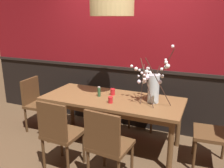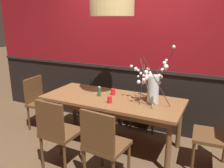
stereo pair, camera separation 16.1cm
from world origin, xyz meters
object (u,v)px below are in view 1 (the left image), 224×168
(vase_with_blossoms, at_px, (153,86))
(condiment_bottle, at_px, (99,92))
(chair_head_west_end, at_px, (36,101))
(chair_head_east_end, at_px, (219,131))
(chair_near_side_left, at_px, (59,132))
(dining_table, at_px, (112,103))
(chair_far_side_left, at_px, (114,92))
(candle_holder_nearer_edge, at_px, (110,100))
(chair_far_side_right, at_px, (145,98))
(candle_holder_nearer_center, at_px, (113,92))
(pendant_lamp, at_px, (112,8))
(chair_near_side_right, at_px, (107,143))

(vase_with_blossoms, distance_m, condiment_bottle, 0.80)
(chair_head_west_end, xyz_separation_m, chair_head_east_end, (2.82, 0.03, 0.00))
(chair_near_side_left, relative_size, chair_head_east_end, 1.06)
(chair_head_west_end, xyz_separation_m, vase_with_blossoms, (1.96, 0.09, 0.46))
(chair_near_side_left, distance_m, condiment_bottle, 0.88)
(dining_table, height_order, chair_far_side_left, chair_far_side_left)
(candle_holder_nearer_edge, distance_m, condiment_bottle, 0.33)
(vase_with_blossoms, bearing_deg, chair_head_east_end, -3.54)
(chair_near_side_left, relative_size, chair_far_side_left, 0.98)
(chair_far_side_left, height_order, candle_holder_nearer_edge, chair_far_side_left)
(chair_near_side_left, distance_m, chair_far_side_left, 1.70)
(chair_far_side_right, bearing_deg, candle_holder_nearer_center, -115.65)
(condiment_bottle, distance_m, pendant_lamp, 1.19)
(candle_holder_nearer_edge, relative_size, condiment_bottle, 0.61)
(condiment_bottle, bearing_deg, chair_far_side_right, 59.38)
(vase_with_blossoms, height_order, candle_holder_nearer_center, vase_with_blossoms)
(vase_with_blossoms, bearing_deg, candle_holder_nearer_edge, -152.83)
(chair_near_side_right, distance_m, candle_holder_nearer_edge, 0.73)
(candle_holder_nearer_center, bearing_deg, dining_table, -70.98)
(candle_holder_nearer_center, distance_m, pendant_lamp, 1.20)
(chair_head_east_end, bearing_deg, vase_with_blossoms, 176.46)
(chair_far_side_right, distance_m, chair_head_west_end, 1.86)
(dining_table, xyz_separation_m, chair_head_east_end, (1.44, 0.01, -0.16))
(vase_with_blossoms, xyz_separation_m, candle_holder_nearer_center, (-0.62, 0.07, -0.17))
(chair_far_side_right, bearing_deg, chair_far_side_left, 174.88)
(chair_far_side_right, height_order, vase_with_blossoms, vase_with_blossoms)
(pendant_lamp, bearing_deg, chair_head_west_end, -178.07)
(chair_near_side_left, xyz_separation_m, chair_near_side_right, (0.64, 0.00, -0.01))
(chair_head_east_end, distance_m, candle_holder_nearer_center, 1.51)
(dining_table, xyz_separation_m, chair_head_west_end, (-1.38, -0.02, -0.16))
(chair_near_side_left, xyz_separation_m, candle_holder_nearer_edge, (0.40, 0.64, 0.26))
(dining_table, bearing_deg, chair_far_side_right, 70.90)
(chair_far_side_left, relative_size, pendant_lamp, 1.09)
(chair_far_side_right, bearing_deg, pendant_lamp, -110.50)
(candle_holder_nearer_edge, bearing_deg, chair_far_side_right, 77.72)
(chair_head_east_end, relative_size, candle_holder_nearer_edge, 9.76)
(chair_far_side_right, bearing_deg, chair_head_west_end, -153.43)
(condiment_bottle, bearing_deg, chair_near_side_right, -58.40)
(chair_head_east_end, bearing_deg, candle_holder_nearer_center, 175.40)
(chair_near_side_left, bearing_deg, condiment_bottle, 80.84)
(chair_head_west_end, bearing_deg, candle_holder_nearer_center, 6.45)
(candle_holder_nearer_center, bearing_deg, candle_holder_nearer_edge, -71.91)
(chair_head_west_end, distance_m, pendant_lamp, 2.02)
(candle_holder_nearer_center, relative_size, pendant_lamp, 0.11)
(condiment_bottle, bearing_deg, dining_table, 1.87)
(chair_far_side_right, relative_size, chair_near_side_left, 0.98)
(dining_table, bearing_deg, candle_holder_nearer_edge, -72.54)
(dining_table, distance_m, chair_far_side_right, 0.87)
(chair_near_side_right, bearing_deg, chair_near_side_left, -179.59)
(chair_near_side_right, xyz_separation_m, chair_head_east_end, (1.14, 0.84, -0.02))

